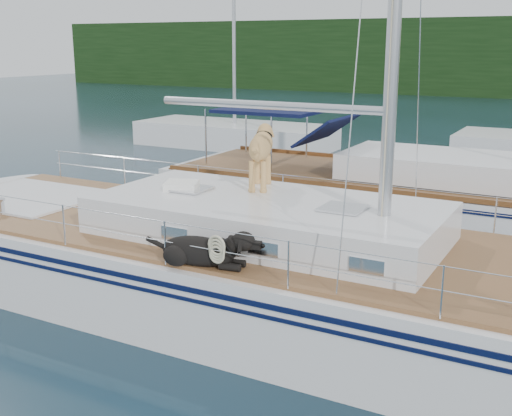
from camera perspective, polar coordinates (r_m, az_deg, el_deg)
The scene contains 4 objects.
ground at distance 10.51m, azimuth -2.95°, elevation -8.39°, with size 120.00×120.00×0.00m, color black.
main_sailboat at distance 10.22m, azimuth -2.54°, elevation -4.98°, with size 12.00×3.81×14.01m.
neighbor_sailboat at distance 15.01m, azimuth 13.04°, elevation 0.79°, with size 11.00×3.50×13.30m.
bg_boat_west at distance 26.06m, azimuth -1.90°, elevation 6.44°, with size 8.00×3.00×11.65m.
Camera 1 is at (5.10, -8.24, 4.08)m, focal length 45.00 mm.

